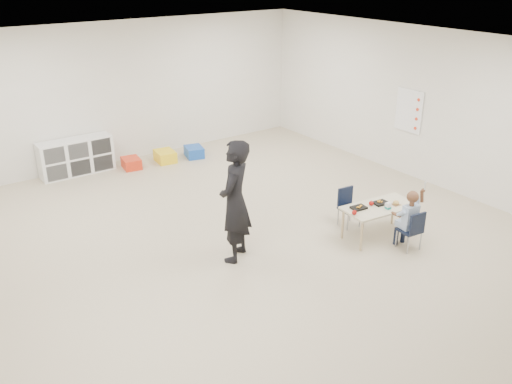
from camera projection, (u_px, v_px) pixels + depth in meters
room at (255, 153)px, 7.51m from camera, size 9.00×9.02×2.80m
table at (378, 221)px, 8.12m from camera, size 1.17×0.68×0.51m
chair_near at (410, 229)px, 7.77m from camera, size 0.33×0.31×0.61m
chair_far at (350, 208)px, 8.44m from camera, size 0.33×0.31×0.61m
child at (411, 219)px, 7.70m from camera, size 0.45×0.45×0.96m
lunch_tray_near at (381, 203)px, 8.09m from camera, size 0.24×0.18×0.03m
lunch_tray_far at (359, 208)px, 7.93m from camera, size 0.24×0.18×0.03m
milk_carton at (388, 206)px, 7.90m from camera, size 0.08×0.08×0.10m
bread_roll at (396, 203)px, 8.05m from camera, size 0.09×0.09×0.07m
apple_near at (371, 203)px, 8.03m from camera, size 0.07×0.07×0.07m
apple_far at (354, 212)px, 7.74m from camera, size 0.07×0.07×0.07m
cubby_shelf at (76, 157)px, 10.47m from camera, size 1.40×0.40×0.70m
rules_poster at (409, 111)px, 10.14m from camera, size 0.02×0.60×0.80m
adult at (235, 202)px, 7.31m from camera, size 0.75×0.71×1.73m
bin_red at (131, 163)px, 10.84m from camera, size 0.39×0.47×0.21m
bin_yellow at (165, 156)px, 11.19m from camera, size 0.42×0.51×0.23m
bin_blue at (194, 152)px, 11.46m from camera, size 0.45×0.52×0.22m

